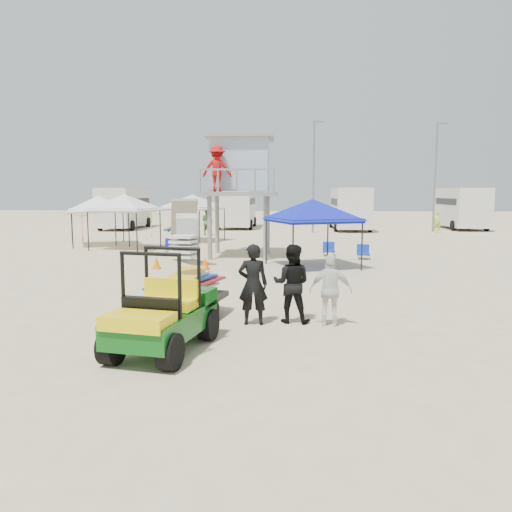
# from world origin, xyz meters

# --- Properties ---
(ground) EXTENTS (140.00, 140.00, 0.00)m
(ground) POSITION_xyz_m (0.00, 0.00, 0.00)
(ground) COLOR beige
(ground) RESTS_ON ground
(utility_cart) EXTENTS (1.67, 2.64, 1.86)m
(utility_cart) POSITION_xyz_m (-0.96, -0.83, 0.87)
(utility_cart) COLOR #0C5013
(utility_cart) RESTS_ON ground
(surf_trailer) EXTENTS (1.66, 2.53, 2.14)m
(surf_trailer) POSITION_xyz_m (-0.96, 1.51, 0.87)
(surf_trailer) COLOR black
(surf_trailer) RESTS_ON ground
(man_left) EXTENTS (0.68, 0.47, 1.80)m
(man_left) POSITION_xyz_m (0.56, 1.21, 0.90)
(man_left) COLOR black
(man_left) RESTS_ON ground
(man_mid) EXTENTS (0.95, 0.79, 1.77)m
(man_mid) POSITION_xyz_m (1.41, 1.46, 0.88)
(man_mid) COLOR black
(man_mid) RESTS_ON ground
(man_right) EXTENTS (0.95, 0.47, 1.57)m
(man_right) POSITION_xyz_m (2.26, 1.21, 0.79)
(man_right) COLOR white
(man_right) RESTS_ON ground
(lifeguard_tower) EXTENTS (3.35, 3.35, 5.30)m
(lifeguard_tower) POSITION_xyz_m (-1.02, 13.17, 3.95)
(lifeguard_tower) COLOR gray
(lifeguard_tower) RESTS_ON ground
(canopy_blue) EXTENTS (3.86, 3.86, 3.06)m
(canopy_blue) POSITION_xyz_m (2.21, 9.89, 2.51)
(canopy_blue) COLOR black
(canopy_blue) RESTS_ON ground
(canopy_white_a) EXTENTS (3.28, 3.28, 3.23)m
(canopy_white_a) POSITION_xyz_m (-7.16, 15.70, 2.68)
(canopy_white_a) COLOR black
(canopy_white_a) RESTS_ON ground
(canopy_white_b) EXTENTS (3.99, 3.99, 3.13)m
(canopy_white_b) POSITION_xyz_m (-9.16, 17.28, 2.58)
(canopy_white_b) COLOR black
(canopy_white_b) RESTS_ON ground
(canopy_white_c) EXTENTS (3.81, 3.81, 3.19)m
(canopy_white_c) POSITION_xyz_m (-4.46, 19.93, 2.64)
(canopy_white_c) COLOR black
(canopy_white_c) RESTS_ON ground
(umbrella_a) EXTENTS (2.30, 2.34, 1.95)m
(umbrella_a) POSITION_xyz_m (-10.88, 18.97, 0.97)
(umbrella_a) COLOR red
(umbrella_a) RESTS_ON ground
(umbrella_b) EXTENTS (2.56, 2.58, 1.71)m
(umbrella_b) POSITION_xyz_m (-7.71, 22.51, 0.86)
(umbrella_b) COLOR yellow
(umbrella_b) RESTS_ON ground
(cone_near) EXTENTS (0.34, 0.34, 0.50)m
(cone_near) POSITION_xyz_m (-3.73, 8.97, 0.25)
(cone_near) COLOR orange
(cone_near) RESTS_ON ground
(cone_far) EXTENTS (0.34, 0.34, 0.50)m
(cone_far) POSITION_xyz_m (-1.84, 8.91, 0.25)
(cone_far) COLOR #FF5908
(cone_far) RESTS_ON ground
(beach_chair_a) EXTENTS (0.56, 0.60, 0.64)m
(beach_chair_a) POSITION_xyz_m (-4.61, 14.74, 0.31)
(beach_chair_a) COLOR #100FA7
(beach_chair_a) RESTS_ON ground
(beach_chair_b) EXTENTS (0.62, 0.67, 0.64)m
(beach_chair_b) POSITION_xyz_m (4.57, 12.46, 0.31)
(beach_chair_b) COLOR #0D3096
(beach_chair_b) RESTS_ON ground
(beach_chair_c) EXTENTS (0.62, 0.66, 0.64)m
(beach_chair_c) POSITION_xyz_m (3.15, 13.50, 0.31)
(beach_chair_c) COLOR #102EAD
(beach_chair_c) RESTS_ON ground
(rv_far_left) EXTENTS (2.64, 6.80, 3.25)m
(rv_far_left) POSITION_xyz_m (-12.00, 29.99, 1.80)
(rv_far_left) COLOR silver
(rv_far_left) RESTS_ON ground
(rv_mid_left) EXTENTS (2.65, 6.50, 3.25)m
(rv_mid_left) POSITION_xyz_m (-3.00, 31.49, 1.80)
(rv_mid_left) COLOR silver
(rv_mid_left) RESTS_ON ground
(rv_mid_right) EXTENTS (2.64, 7.00, 3.25)m
(rv_mid_right) POSITION_xyz_m (6.00, 29.99, 1.80)
(rv_mid_right) COLOR silver
(rv_mid_right) RESTS_ON ground
(rv_far_right) EXTENTS (2.64, 6.60, 3.25)m
(rv_far_right) POSITION_xyz_m (15.00, 31.49, 1.80)
(rv_far_right) COLOR silver
(rv_far_right) RESTS_ON ground
(light_pole_left) EXTENTS (0.14, 0.14, 8.00)m
(light_pole_left) POSITION_xyz_m (3.00, 27.00, 4.00)
(light_pole_left) COLOR slate
(light_pole_left) RESTS_ON ground
(light_pole_right) EXTENTS (0.14, 0.14, 8.00)m
(light_pole_right) POSITION_xyz_m (12.00, 28.50, 4.00)
(light_pole_right) COLOR slate
(light_pole_right) RESTS_ON ground
(distant_beachgoers) EXTENTS (17.51, 13.40, 1.86)m
(distant_beachgoers) POSITION_xyz_m (-2.68, 19.74, 0.91)
(distant_beachgoers) COLOR #BADC52
(distant_beachgoers) RESTS_ON ground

